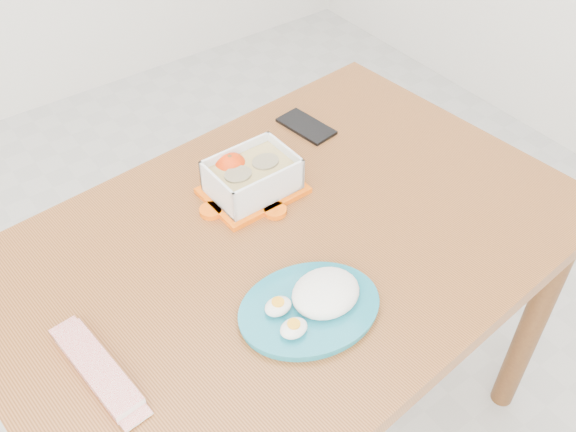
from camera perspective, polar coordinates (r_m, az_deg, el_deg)
ground at (r=1.94m, az=-4.83°, el=-14.74°), size 3.50×3.50×0.00m
dining_table at (r=1.33m, az=-0.00°, el=-5.07°), size 1.24×0.88×0.75m
food_container at (r=1.33m, az=-3.18°, el=3.44°), size 0.20×0.15×0.08m
orange_fruit at (r=1.35m, az=-5.11°, el=3.99°), size 0.08×0.08×0.08m
rice_plate at (r=1.12m, az=2.39°, el=-7.61°), size 0.30×0.30×0.07m
candy_bar at (r=1.10m, az=-16.59°, el=-12.85°), size 0.07×0.21×0.02m
smartphone at (r=1.54m, az=1.63°, el=7.97°), size 0.09×0.15×0.01m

